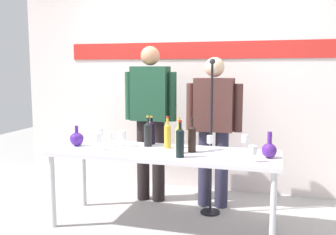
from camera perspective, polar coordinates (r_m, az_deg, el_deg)
ground_plane at (r=3.73m, az=-0.67°, el=-16.00°), size 10.00×10.00×0.00m
back_wall at (r=4.68m, az=3.95°, el=7.60°), size 4.59×0.11×3.00m
display_table at (r=3.52m, az=-0.68°, el=-5.98°), size 2.10×0.69×0.73m
decanter_blue_left at (r=3.83m, az=-13.53°, el=-3.13°), size 0.13×0.13×0.20m
decanter_blue_right at (r=3.34m, az=14.96°, el=-4.68°), size 0.13×0.13×0.23m
presenter_left at (r=4.20m, az=-2.64°, el=0.60°), size 0.59×0.22×1.72m
presenter_right at (r=4.04m, az=6.89°, el=-0.80°), size 0.60×0.22×1.60m
wine_bottle_0 at (r=3.80m, az=-2.48°, el=-2.20°), size 0.07×0.07×0.29m
wine_bottle_1 at (r=3.70m, az=-3.04°, el=-2.40°), size 0.08×0.08×0.30m
wine_bottle_2 at (r=3.23m, az=1.81°, el=-3.62°), size 0.07×0.07×0.32m
wine_bottle_3 at (r=3.39m, az=1.64°, el=-3.15°), size 0.07×0.07×0.33m
wine_bottle_4 at (r=3.45m, az=3.61°, el=-3.07°), size 0.07×0.07×0.32m
wine_bottle_5 at (r=3.61m, az=-0.15°, el=-2.61°), size 0.06×0.06×0.31m
wine_glass_left_0 at (r=3.72m, az=-6.85°, el=-2.68°), size 0.06×0.06×0.16m
wine_glass_left_1 at (r=3.89m, az=-10.20°, el=-2.24°), size 0.06×0.06×0.15m
wine_glass_left_2 at (r=3.61m, az=-10.54°, el=-3.06°), size 0.07×0.07×0.15m
wine_glass_left_3 at (r=3.74m, az=-8.51°, el=-2.79°), size 0.06×0.06×0.14m
wine_glass_right_0 at (r=3.63m, az=11.47°, el=-3.17°), size 0.06×0.06×0.14m
wine_glass_right_1 at (r=3.55m, az=6.31°, el=-3.34°), size 0.06×0.06×0.14m
wine_glass_right_2 at (r=3.16m, az=12.59°, el=-4.85°), size 0.07×0.07×0.13m
microphone_stand at (r=3.89m, az=6.45°, el=-6.75°), size 0.20×0.20×1.58m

